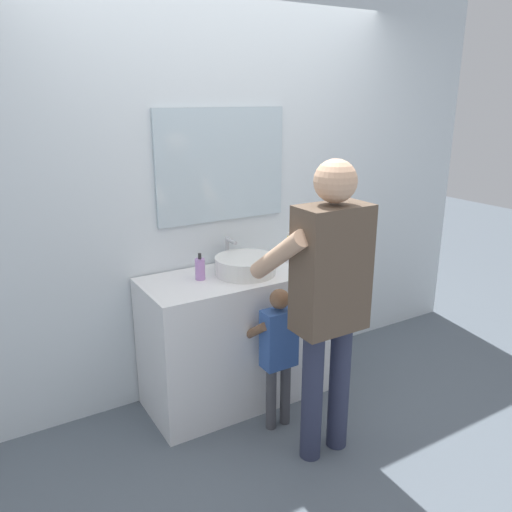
{
  "coord_description": "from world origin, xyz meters",
  "views": [
    {
      "loc": [
        -1.51,
        -2.35,
        1.94
      ],
      "look_at": [
        0.0,
        0.15,
        1.02
      ],
      "focal_mm": 36.05,
      "sensor_mm": 36.0,
      "label": 1
    }
  ],
  "objects_px": {
    "child_toddler": "(278,346)",
    "adult_parent": "(329,287)",
    "toothbrush_cup": "(289,254)",
    "soap_bottle": "(200,269)"
  },
  "relations": [
    {
      "from": "toothbrush_cup",
      "to": "soap_bottle",
      "type": "relative_size",
      "value": 1.25
    },
    {
      "from": "toothbrush_cup",
      "to": "child_toddler",
      "type": "xyz_separation_m",
      "value": [
        -0.37,
        -0.44,
        -0.39
      ]
    },
    {
      "from": "toothbrush_cup",
      "to": "adult_parent",
      "type": "distance_m",
      "value": 0.81
    },
    {
      "from": "child_toddler",
      "to": "adult_parent",
      "type": "distance_m",
      "value": 0.57
    },
    {
      "from": "soap_bottle",
      "to": "child_toddler",
      "type": "bearing_deg",
      "value": -56.76
    },
    {
      "from": "toothbrush_cup",
      "to": "soap_bottle",
      "type": "distance_m",
      "value": 0.66
    },
    {
      "from": "soap_bottle",
      "to": "toothbrush_cup",
      "type": "bearing_deg",
      "value": 0.63
    },
    {
      "from": "toothbrush_cup",
      "to": "child_toddler",
      "type": "height_order",
      "value": "toothbrush_cup"
    },
    {
      "from": "soap_bottle",
      "to": "adult_parent",
      "type": "height_order",
      "value": "adult_parent"
    },
    {
      "from": "child_toddler",
      "to": "toothbrush_cup",
      "type": "bearing_deg",
      "value": 49.67
    }
  ]
}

